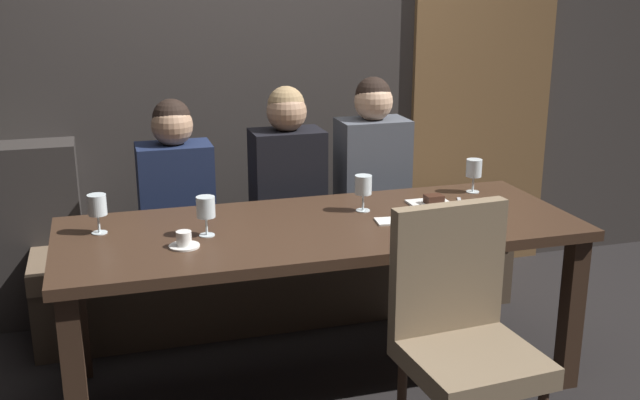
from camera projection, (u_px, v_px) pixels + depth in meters
ground at (321, 379)px, 3.42m from camera, size 9.00×9.00×0.00m
back_wall_tiled at (257, 24)px, 4.12m from camera, size 6.00×0.12×3.00m
arched_door at (485, 45)px, 4.46m from camera, size 0.90×0.05×2.55m
dining_table at (321, 243)px, 3.24m from camera, size 2.20×0.84×0.74m
banquette_bench at (283, 276)px, 4.00m from camera, size 2.50×0.44×0.45m
chair_near_side at (461, 326)px, 2.68m from camera, size 0.47×0.47×0.98m
diner_redhead at (175, 179)px, 3.70m from camera, size 0.36×0.24×0.74m
diner_bearded at (287, 168)px, 3.82m from camera, size 0.36×0.24×0.78m
diner_far_end at (372, 158)px, 3.97m from camera, size 0.36×0.24×0.81m
wine_glass_end_left at (474, 169)px, 3.66m from camera, size 0.08×0.08×0.16m
wine_glass_end_right at (363, 187)px, 3.36m from camera, size 0.08×0.08×0.16m
wine_glass_near_right at (97, 206)px, 3.07m from camera, size 0.08×0.08×0.16m
wine_glass_near_left at (206, 209)px, 3.04m from camera, size 0.08×0.08×0.16m
espresso_cup at (184, 241)px, 2.93m from camera, size 0.12×0.12×0.06m
dessert_plate at (432, 203)px, 3.47m from camera, size 0.19×0.19×0.05m
fork_on_table at (460, 203)px, 3.50m from camera, size 0.08×0.16×0.01m
folded_napkin at (389, 221)px, 3.24m from camera, size 0.12×0.11×0.01m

